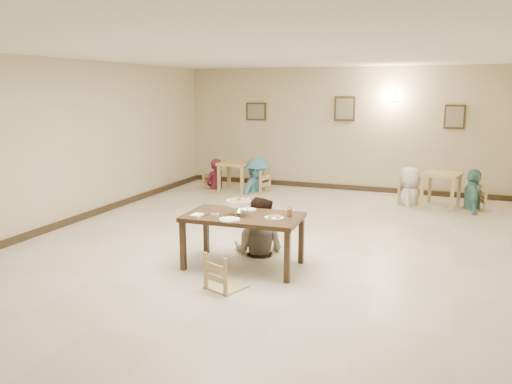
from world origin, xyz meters
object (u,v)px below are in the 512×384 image
at_px(bg_table_right, 441,179).
at_px(bg_chair_ll, 215,171).
at_px(main_diner, 259,197).
at_px(bg_diner_c, 411,167).
at_px(bg_diner_d, 475,169).
at_px(bg_chair_rl, 410,181).
at_px(bg_chair_rr, 473,187).
at_px(main_table, 243,221).
at_px(chair_near, 226,254).
at_px(bg_diner_b, 257,158).
at_px(drink_glass, 290,212).
at_px(chair_far, 261,218).
at_px(bg_chair_lr, 257,170).
at_px(curry_warmer, 239,203).
at_px(bg_diner_a, 215,159).
at_px(bg_table_left, 235,168).

bearing_deg(bg_table_right, bg_chair_ll, -179.88).
bearing_deg(main_diner, bg_diner_c, -112.74).
bearing_deg(bg_diner_d, bg_chair_rl, 82.16).
distance_m(main_diner, bg_table_right, 4.94).
bearing_deg(bg_chair_rr, main_table, -46.77).
bearing_deg(bg_diner_d, bg_diner_c, 82.16).
bearing_deg(main_diner, bg_chair_rr, -125.59).
relative_size(bg_chair_rr, bg_diner_d, 0.56).
distance_m(chair_near, bg_diner_d, 6.43).
distance_m(bg_table_right, bg_chair_rl, 0.63).
distance_m(main_table, bg_diner_d, 5.78).
height_order(bg_chair_ll, bg_diner_b, bg_diner_b).
height_order(bg_chair_ll, bg_diner_c, bg_diner_c).
xyz_separation_m(drink_glass, bg_diner_c, (1.27, 4.76, 0.01)).
bearing_deg(drink_glass, chair_far, 135.64).
bearing_deg(bg_diner_b, bg_chair_rr, -77.46).
xyz_separation_m(bg_table_right, bg_diner_c, (-0.63, 0.02, 0.22)).
xyz_separation_m(drink_glass, bg_chair_rr, (2.52, 4.70, -0.33)).
bearing_deg(chair_near, bg_chair_rr, -97.96).
xyz_separation_m(bg_chair_lr, bg_diner_b, (-0.00, -0.00, 0.31)).
distance_m(curry_warmer, bg_table_right, 5.56).
bearing_deg(drink_glass, main_diner, 141.15).
bearing_deg(bg_chair_rl, bg_table_right, -93.97).
xyz_separation_m(bg_chair_rr, bg_diner_b, (-4.81, 0.09, 0.37)).
xyz_separation_m(main_table, bg_chair_ll, (-2.76, 4.88, -0.19)).
bearing_deg(bg_diner_c, bg_chair_rr, 88.85).
bearing_deg(bg_table_right, bg_diner_a, -179.88).
relative_size(main_diner, bg_diner_a, 1.11).
height_order(bg_table_left, bg_diner_a, bg_diner_a).
distance_m(bg_chair_lr, bg_chair_rl, 3.56).
relative_size(bg_diner_c, bg_diner_d, 0.95).
height_order(chair_far, bg_diner_c, bg_diner_c).
distance_m(drink_glass, bg_chair_rr, 5.34).
xyz_separation_m(bg_diner_b, bg_diner_d, (4.81, -0.09, 0.00)).
bearing_deg(bg_table_left, chair_near, -67.90).
distance_m(bg_chair_rr, bg_diner_b, 4.83).
bearing_deg(main_table, bg_chair_rr, 54.59).
bearing_deg(bg_diner_d, drink_glass, 146.91).
xyz_separation_m(drink_glass, bg_diner_b, (-2.29, 4.79, 0.04)).
bearing_deg(bg_table_right, bg_table_left, -179.94).
height_order(chair_far, bg_table_left, chair_far).
bearing_deg(main_table, bg_diner_d, 54.59).
xyz_separation_m(bg_table_left, bg_diner_b, (0.55, 0.04, 0.27)).
xyz_separation_m(chair_near, bg_diner_d, (3.06, 5.64, 0.42)).
bearing_deg(main_table, chair_far, 89.62).
bearing_deg(bg_chair_rr, drink_glass, -41.98).
bearing_deg(bg_chair_rl, curry_warmer, 156.02).
relative_size(bg_table_left, bg_diner_a, 0.47).
xyz_separation_m(curry_warmer, bg_table_right, (2.58, 4.92, -0.33)).
distance_m(main_diner, bg_chair_ll, 5.05).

